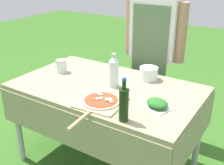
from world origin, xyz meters
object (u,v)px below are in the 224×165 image
Objects in this scene: oil_bottle at (124,104)px; herb_container at (157,104)px; pizza_on_peel at (100,102)px; prep_table at (106,96)px; water_bottle at (114,71)px; person_cook at (154,43)px; mixing_tub at (149,73)px; sauce_jar at (62,67)px.

oil_bottle is 0.29m from herb_container.
pizza_on_peel is at bearing 158.07° from oil_bottle.
prep_table is 0.51m from herb_container.
pizza_on_peel is at bearing -64.03° from prep_table.
prep_table is 5.47× the size of water_bottle.
person_cook is at bearing 105.83° from oil_bottle.
oil_bottle is at bearing 104.88° from person_cook.
oil_bottle reaches higher than water_bottle.
herb_container is 0.49m from mixing_tub.
sauce_jar reaches higher than pizza_on_peel.
water_bottle reaches higher than pizza_on_peel.
prep_table is 0.51m from sauce_jar.
mixing_tub is (0.09, 0.57, 0.04)m from pizza_on_peel.
oil_bottle is 0.96m from sauce_jar.
prep_table is 0.92× the size of person_cook.
person_cook is 0.87m from sauce_jar.
oil_bottle is 0.51m from water_bottle.
sauce_jar is (-0.71, -0.26, -0.00)m from mixing_tub.
person_cook is 14.14× the size of sauce_jar.
oil_bottle is (0.38, -0.37, 0.20)m from prep_table.
person_cook is 5.60× the size of oil_bottle.
prep_table is at bearing 82.30° from person_cook.
pizza_on_peel is 2.47× the size of herb_container.
mixing_tub is at bearing 122.72° from herb_container.
pizza_on_peel is 4.92× the size of sauce_jar.
water_bottle is at bearing -121.28° from mixing_tub.
herb_container reaches higher than prep_table.
oil_bottle is (0.30, -1.05, -0.08)m from person_cook.
pizza_on_peel is at bearing -26.19° from sauce_jar.
person_cook is 0.90m from herb_container.
oil_bottle is 1.06× the size of water_bottle.
herb_container is at bearing -17.42° from water_bottle.
prep_table is 0.32m from pizza_on_peel.
mixing_tub is (-0.26, 0.41, 0.02)m from herb_container.
mixing_tub is at bearing 58.72° from water_bottle.
mixing_tub is at bearing 76.31° from pizza_on_peel.
sauce_jar is at bearing -159.77° from mixing_tub.
person_cook is 0.43m from mixing_tub.
sauce_jar is (-0.57, -0.64, -0.15)m from person_cook.
pizza_on_peel is 3.66× the size of mixing_tub.
water_bottle is at bearing 24.36° from prep_table.
prep_table is at bearing 110.78° from pizza_on_peel.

